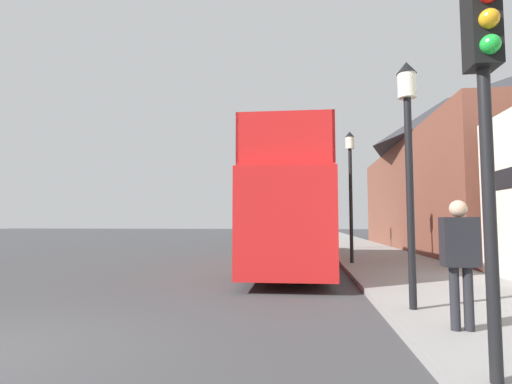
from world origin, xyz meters
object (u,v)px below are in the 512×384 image
at_px(lamp_post_nearest, 408,135).
at_px(lamp_post_second, 350,172).
at_px(lamp_post_third, 334,196).
at_px(parked_car_ahead_of_bus, 308,240).
at_px(pedestrian_second, 460,251).
at_px(traffic_signal, 485,86).
at_px(tour_bus, 290,215).

distance_m(lamp_post_nearest, lamp_post_second, 7.98).
bearing_deg(lamp_post_third, lamp_post_nearest, -89.52).
height_order(lamp_post_second, lamp_post_third, lamp_post_second).
distance_m(parked_car_ahead_of_bus, pedestrian_second, 16.21).
height_order(parked_car_ahead_of_bus, lamp_post_nearest, lamp_post_nearest).
relative_size(traffic_signal, lamp_post_second, 0.78).
xyz_separation_m(tour_bus, parked_car_ahead_of_bus, (0.72, 7.37, -1.23)).
bearing_deg(traffic_signal, tour_bus, 102.17).
height_order(pedestrian_second, lamp_post_third, lamp_post_third).
xyz_separation_m(pedestrian_second, lamp_post_nearest, (-0.31, 1.35, 1.97)).
bearing_deg(pedestrian_second, tour_bus, 107.18).
xyz_separation_m(traffic_signal, lamp_post_second, (-0.02, 11.23, 0.56)).
bearing_deg(lamp_post_nearest, traffic_signal, -91.62).
relative_size(parked_car_ahead_of_bus, lamp_post_third, 0.98).
bearing_deg(parked_car_ahead_of_bus, tour_bus, -98.64).
xyz_separation_m(parked_car_ahead_of_bus, lamp_post_nearest, (1.66, -14.73, 2.51)).
relative_size(parked_car_ahead_of_bus, lamp_post_second, 0.86).
bearing_deg(lamp_post_second, lamp_post_nearest, -89.21).
xyz_separation_m(parked_car_ahead_of_bus, lamp_post_second, (1.55, -6.76, 2.84)).
bearing_deg(tour_bus, parked_car_ahead_of_bus, 83.65).
bearing_deg(parked_car_ahead_of_bus, lamp_post_third, 35.23).
xyz_separation_m(pedestrian_second, traffic_signal, (-0.40, -1.91, 1.75)).
bearing_deg(pedestrian_second, lamp_post_nearest, 102.99).
distance_m(tour_bus, pedestrian_second, 9.15).
bearing_deg(lamp_post_second, pedestrian_second, -87.42).
bearing_deg(lamp_post_nearest, parked_car_ahead_of_bus, 96.43).
distance_m(traffic_signal, lamp_post_third, 19.20).
xyz_separation_m(tour_bus, pedestrian_second, (2.69, -8.72, -0.69)).
bearing_deg(tour_bus, lamp_post_third, 74.53).
distance_m(tour_bus, traffic_signal, 10.92).
distance_m(pedestrian_second, lamp_post_third, 17.40).
distance_m(traffic_signal, lamp_post_second, 11.24).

